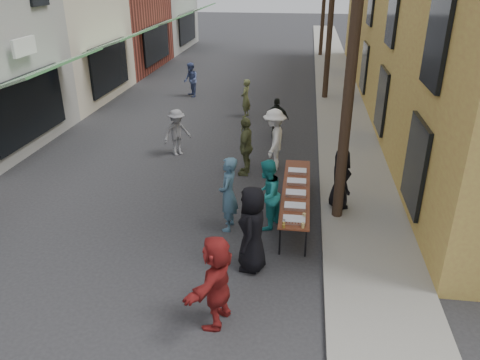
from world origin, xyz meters
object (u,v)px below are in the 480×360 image
(utility_pole_mid, at_px, (332,1))
(guest_front_a, at_px, (252,229))
(utility_pole_near, at_px, (354,40))
(serving_table, at_px, (296,191))
(catering_tray_sausage, at_px, (294,220))
(server, at_px, (340,179))
(guest_front_c, at_px, (267,195))

(utility_pole_mid, height_order, guest_front_a, utility_pole_mid)
(utility_pole_near, xyz_separation_m, guest_front_a, (-1.93, -2.45, -3.54))
(serving_table, bearing_deg, utility_pole_near, -0.18)
(catering_tray_sausage, relative_size, server, 0.31)
(utility_pole_near, relative_size, server, 5.61)
(catering_tray_sausage, height_order, guest_front_c, guest_front_c)
(serving_table, distance_m, server, 1.24)
(utility_pole_near, distance_m, guest_front_c, 4.08)
(utility_pole_mid, relative_size, catering_tray_sausage, 18.00)
(guest_front_a, bearing_deg, utility_pole_mid, 176.55)
(utility_pole_mid, distance_m, serving_table, 12.63)
(utility_pole_mid, bearing_deg, guest_front_a, -97.62)
(server, bearing_deg, utility_pole_near, 155.28)
(utility_pole_near, distance_m, utility_pole_mid, 12.00)
(guest_front_a, relative_size, guest_front_c, 1.07)
(utility_pole_mid, distance_m, guest_front_c, 13.31)
(serving_table, height_order, guest_front_c, guest_front_c)
(utility_pole_mid, xyz_separation_m, catering_tray_sausage, (-1.08, -13.65, -3.71))
(guest_front_a, height_order, server, guest_front_a)
(guest_front_a, xyz_separation_m, guest_front_c, (0.15, 1.77, -0.06))
(guest_front_a, bearing_deg, utility_pole_near, 145.92)
(guest_front_c, bearing_deg, utility_pole_mid, -167.23)
(utility_pole_near, bearing_deg, guest_front_a, -128.25)
(guest_front_c, relative_size, server, 1.12)
(guest_front_c, bearing_deg, utility_pole_near, 131.75)
(serving_table, relative_size, guest_front_a, 2.09)
(serving_table, distance_m, guest_front_a, 2.61)
(utility_pole_near, bearing_deg, serving_table, 179.82)
(utility_pole_near, height_order, serving_table, utility_pole_near)
(catering_tray_sausage, distance_m, server, 2.42)
(guest_front_a, height_order, guest_front_c, guest_front_a)
(utility_pole_mid, height_order, serving_table, utility_pole_mid)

